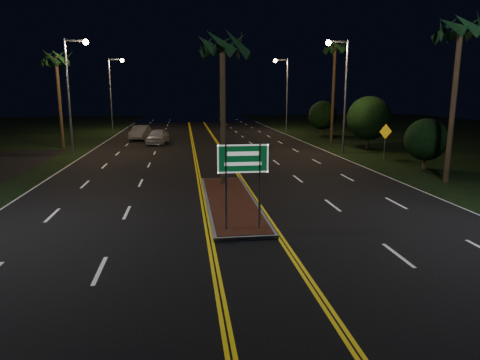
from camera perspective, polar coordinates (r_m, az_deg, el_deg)
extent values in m
plane|color=black|center=(12.98, 2.09, -10.93)|extent=(120.00, 120.00, 0.00)
cube|color=gray|center=(19.54, -1.29, -2.87)|extent=(2.25, 10.25, 0.15)
cube|color=#592819|center=(19.52, -1.29, -2.63)|extent=(2.00, 10.00, 0.02)
cylinder|color=gray|center=(15.03, -1.88, -0.76)|extent=(0.08, 0.08, 3.20)
cylinder|color=gray|center=(15.19, 2.63, -0.64)|extent=(0.08, 0.08, 3.20)
cube|color=#07471E|center=(14.92, 0.39, 2.86)|extent=(1.80, 0.04, 1.00)
cube|color=white|center=(14.90, 0.41, 2.85)|extent=(1.80, 0.01, 1.00)
cylinder|color=gray|center=(36.92, -21.87, 10.12)|extent=(0.18, 0.18, 9.00)
cube|color=gray|center=(36.94, -21.15, 16.95)|extent=(1.60, 0.12, 0.12)
sphere|color=#F1B56C|center=(36.76, -19.87, 16.91)|extent=(0.44, 0.44, 0.44)
cylinder|color=gray|center=(56.53, -16.87, 10.72)|extent=(0.18, 0.18, 9.00)
cube|color=gray|center=(56.54, -16.31, 15.17)|extent=(1.60, 0.12, 0.12)
sphere|color=#F1B56C|center=(56.42, -15.48, 15.12)|extent=(0.44, 0.44, 0.44)
cylinder|color=gray|center=(36.23, 13.87, 10.59)|extent=(0.18, 0.18, 9.00)
cube|color=gray|center=(36.15, 12.98, 17.55)|extent=(1.60, 0.12, 0.12)
sphere|color=#F1B56C|center=(35.88, 11.71, 17.49)|extent=(0.44, 0.44, 0.44)
cylinder|color=gray|center=(55.36, 6.29, 11.13)|extent=(0.18, 0.18, 9.00)
cube|color=gray|center=(55.31, 5.56, 15.65)|extent=(1.60, 0.12, 0.12)
sphere|color=#F1B56C|center=(55.13, 4.72, 15.58)|extent=(0.44, 0.44, 0.44)
cylinder|color=#382819|center=(22.43, -2.30, 8.52)|extent=(0.28, 0.28, 7.50)
cylinder|color=#382819|center=(41.26, -22.91, 9.42)|extent=(0.28, 0.28, 8.00)
cylinder|color=#382819|center=(26.20, 26.54, 8.87)|extent=(0.28, 0.28, 8.50)
cylinder|color=#382819|center=(44.35, 12.32, 11.13)|extent=(0.28, 0.28, 9.50)
cylinder|color=#382819|center=(30.45, 23.32, 2.16)|extent=(0.24, 0.24, 0.90)
sphere|color=black|center=(30.26, 23.55, 4.96)|extent=(2.70, 2.70, 2.70)
cylinder|color=#382819|center=(39.46, 16.62, 4.87)|extent=(0.24, 0.24, 1.26)
sphere|color=black|center=(39.29, 16.80, 7.91)|extent=(3.78, 3.78, 3.78)
cylinder|color=#382819|center=(50.55, 10.91, 6.44)|extent=(0.24, 0.24, 1.08)
sphere|color=black|center=(50.42, 10.99, 8.48)|extent=(3.24, 3.24, 3.24)
imported|color=silver|center=(42.53, -10.93, 5.91)|extent=(2.91, 5.37, 1.70)
imported|color=#9FA3A8|center=(46.96, -13.16, 6.32)|extent=(2.82, 5.25, 1.67)
cylinder|color=gray|center=(33.95, 18.73, 4.57)|extent=(0.07, 0.07, 2.28)
cube|color=#FFB20D|center=(33.84, 18.85, 6.14)|extent=(1.08, 0.28, 1.10)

